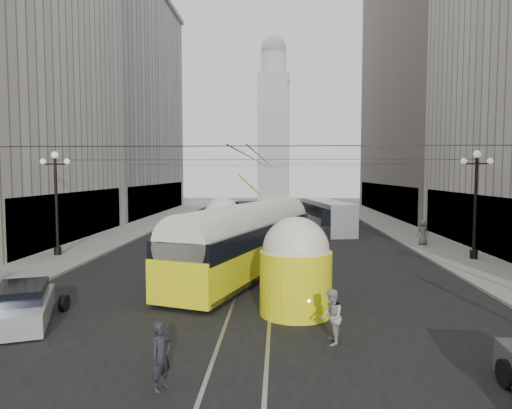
# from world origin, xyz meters

# --- Properties ---
(road) EXTENTS (20.00, 85.00, 0.02)m
(road) POSITION_xyz_m (0.00, 32.50, 0.00)
(road) COLOR black
(road) RESTS_ON ground
(sidewalk_left) EXTENTS (4.00, 72.00, 0.15)m
(sidewalk_left) POSITION_xyz_m (-12.00, 36.00, 0.07)
(sidewalk_left) COLOR gray
(sidewalk_left) RESTS_ON ground
(sidewalk_right) EXTENTS (4.00, 72.00, 0.15)m
(sidewalk_right) POSITION_xyz_m (12.00, 36.00, 0.07)
(sidewalk_right) COLOR gray
(sidewalk_right) RESTS_ON ground
(rail_left) EXTENTS (0.12, 85.00, 0.04)m
(rail_left) POSITION_xyz_m (-0.75, 32.50, 0.00)
(rail_left) COLOR gray
(rail_left) RESTS_ON ground
(rail_right) EXTENTS (0.12, 85.00, 0.04)m
(rail_right) POSITION_xyz_m (0.75, 32.50, 0.00)
(rail_right) COLOR gray
(rail_right) RESTS_ON ground
(building_left_far) EXTENTS (12.60, 28.60, 28.60)m
(building_left_far) POSITION_xyz_m (-19.99, 48.00, 14.31)
(building_left_far) COLOR #999999
(building_left_far) RESTS_ON ground
(building_right_far) EXTENTS (12.60, 32.60, 32.60)m
(building_right_far) POSITION_xyz_m (20.00, 48.00, 16.31)
(building_right_far) COLOR #514C47
(building_right_far) RESTS_ON ground
(distant_tower) EXTENTS (6.00, 6.00, 31.36)m
(distant_tower) POSITION_xyz_m (0.00, 80.00, 14.97)
(distant_tower) COLOR #B2AFA8
(distant_tower) RESTS_ON ground
(lamppost_left_mid) EXTENTS (1.86, 0.44, 6.37)m
(lamppost_left_mid) POSITION_xyz_m (-12.60, 18.00, 3.74)
(lamppost_left_mid) COLOR black
(lamppost_left_mid) RESTS_ON sidewalk_left
(lamppost_right_mid) EXTENTS (1.86, 0.44, 6.37)m
(lamppost_right_mid) POSITION_xyz_m (12.60, 18.00, 3.74)
(lamppost_right_mid) COLOR black
(lamppost_right_mid) RESTS_ON sidewalk_right
(catenary) EXTENTS (25.00, 72.00, 0.23)m
(catenary) POSITION_xyz_m (0.12, 31.49, 5.88)
(catenary) COLOR black
(catenary) RESTS_ON ground
(streetcar) EXTENTS (7.04, 16.03, 3.67)m
(streetcar) POSITION_xyz_m (-0.50, 13.98, 1.79)
(streetcar) COLOR yellow
(streetcar) RESTS_ON ground
(city_bus) EXTENTS (3.89, 10.96, 2.72)m
(city_bus) POSITION_xyz_m (5.36, 31.48, 1.49)
(city_bus) COLOR #ADB0B2
(city_bus) RESTS_ON ground
(sedan_silver) EXTENTS (3.23, 4.61, 1.35)m
(sedan_silver) POSITION_xyz_m (-7.83, 5.81, 0.61)
(sedan_silver) COLOR #AEADB2
(sedan_silver) RESTS_ON ground
(sedan_white_far) EXTENTS (3.23, 5.31, 1.56)m
(sedan_white_far) POSITION_xyz_m (2.92, 40.11, 0.71)
(sedan_white_far) COLOR silver
(sedan_white_far) RESTS_ON ground
(sedan_dark_far) EXTENTS (2.80, 4.98, 1.48)m
(sedan_dark_far) POSITION_xyz_m (-5.28, 51.09, 0.67)
(sedan_dark_far) COLOR black
(sedan_dark_far) RESTS_ON ground
(pedestrian_crossing_a) EXTENTS (0.64, 0.72, 1.66)m
(pedestrian_crossing_a) POSITION_xyz_m (-1.75, 1.25, 0.83)
(pedestrian_crossing_a) COLOR black
(pedestrian_crossing_a) RESTS_ON ground
(pedestrian_crossing_b) EXTENTS (0.69, 0.86, 1.68)m
(pedestrian_crossing_b) POSITION_xyz_m (2.68, 4.41, 0.84)
(pedestrian_crossing_b) COLOR #A2A097
(pedestrian_crossing_b) RESTS_ON ground
(pedestrian_sidewalk_right) EXTENTS (0.92, 0.65, 1.74)m
(pedestrian_sidewalk_right) POSITION_xyz_m (11.24, 23.21, 1.02)
(pedestrian_sidewalk_right) COLOR slate
(pedestrian_sidewalk_right) RESTS_ON sidewalk_right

